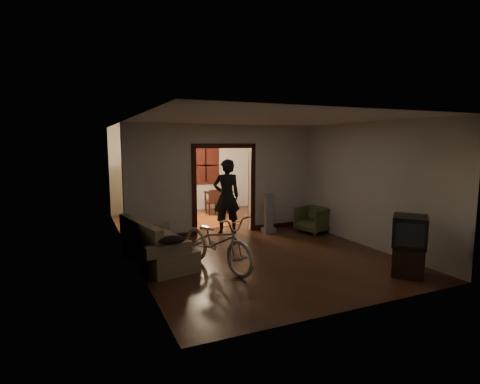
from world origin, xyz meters
TOP-DOWN VIEW (x-y plane):
  - floor at (0.00, 0.00)m, footprint 5.00×8.50m
  - ceiling at (0.00, 0.00)m, footprint 5.00×8.50m
  - wall_back at (0.00, 4.25)m, footprint 5.00×0.02m
  - wall_left at (-2.50, 0.00)m, footprint 0.02×8.50m
  - wall_right at (2.50, 0.00)m, footprint 0.02×8.50m
  - partition_wall at (0.00, 0.75)m, footprint 5.00×0.14m
  - door_casing at (0.00, 0.75)m, footprint 1.74×0.20m
  - far_window at (0.70, 4.21)m, footprint 0.98×0.06m
  - chandelier at (0.00, 2.50)m, footprint 0.24×0.24m
  - light_switch at (1.05, 0.68)m, footprint 0.08×0.01m
  - sofa at (-2.09, -1.07)m, footprint 1.20×2.01m
  - rolled_paper at (-1.99, -0.77)m, footprint 0.11×0.84m
  - jacket at (-2.04, -1.98)m, footprint 0.48×0.36m
  - bicycle at (-1.15, -1.82)m, footprint 1.27×2.10m
  - armchair at (2.15, -0.16)m, footprint 0.92×0.91m
  - tv_stand at (1.83, -3.53)m, footprint 0.77×0.77m
  - crt_tv at (1.83, -3.53)m, footprint 0.83×0.83m
  - vacuum at (1.08, 0.28)m, footprint 0.37×0.33m
  - person at (0.04, 0.65)m, footprint 0.75×0.53m
  - oriental_rug at (-0.16, 2.34)m, footprint 2.09×2.46m
  - locker at (-1.15, 3.66)m, footprint 1.00×0.71m
  - globe at (-1.15, 3.66)m, footprint 0.30×0.30m
  - desk at (0.98, 3.69)m, footprint 0.98×0.64m
  - desk_chair at (0.55, 3.13)m, footprint 0.39×0.39m

SIDE VIEW (x-z plane):
  - floor at x=0.00m, z-range -0.01..0.01m
  - oriental_rug at x=-0.16m, z-range 0.00..0.02m
  - tv_stand at x=1.83m, z-range 0.00..0.52m
  - armchair at x=2.15m, z-range 0.00..0.67m
  - desk at x=0.98m, z-range 0.00..0.68m
  - desk_chair at x=0.55m, z-range 0.00..0.84m
  - sofa at x=-2.09m, z-range 0.00..0.87m
  - vacuum at x=1.08m, z-range 0.00..1.04m
  - bicycle at x=-1.15m, z-range 0.00..1.04m
  - rolled_paper at x=-1.99m, z-range 0.48..0.58m
  - jacket at x=-2.04m, z-range 0.61..0.75m
  - crt_tv at x=1.83m, z-range 0.53..1.07m
  - locker at x=-1.15m, z-range 0.00..1.79m
  - person at x=0.04m, z-range 0.00..1.93m
  - door_casing at x=0.00m, z-range -0.06..2.26m
  - light_switch at x=1.05m, z-range 1.19..1.31m
  - wall_back at x=0.00m, z-range 0.00..2.80m
  - wall_left at x=-2.50m, z-range 0.00..2.80m
  - wall_right at x=2.50m, z-range 0.00..2.80m
  - partition_wall at x=0.00m, z-range 0.00..2.80m
  - far_window at x=0.70m, z-range 0.91..2.19m
  - globe at x=-1.15m, z-range 1.79..2.09m
  - chandelier at x=0.00m, z-range 2.23..2.47m
  - ceiling at x=0.00m, z-range 2.79..2.80m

